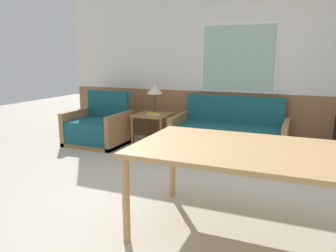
{
  "coord_description": "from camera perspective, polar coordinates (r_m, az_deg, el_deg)",
  "views": [
    {
      "loc": [
        0.63,
        -2.81,
        1.46
      ],
      "look_at": [
        -1.07,
        1.23,
        0.54
      ],
      "focal_mm": 35.0,
      "sensor_mm": 36.0,
      "label": 1
    }
  ],
  "objects": [
    {
      "name": "ground_plane",
      "position": [
        3.23,
        9.45,
        -15.16
      ],
      "size": [
        16.0,
        16.0,
        0.0
      ],
      "primitive_type": "plane",
      "color": "beige"
    },
    {
      "name": "wall_back",
      "position": [
        5.48,
        16.35,
        10.29
      ],
      "size": [
        7.2,
        0.09,
        2.7
      ],
      "color": "#8E603D",
      "rests_on": "ground_plane"
    },
    {
      "name": "couch",
      "position": [
        5.2,
        10.58,
        -1.76
      ],
      "size": [
        1.74,
        0.83,
        0.85
      ],
      "color": "#9E7042",
      "rests_on": "ground_plane"
    },
    {
      "name": "armchair",
      "position": [
        5.72,
        -12.01,
        -0.49
      ],
      "size": [
        0.96,
        0.8,
        0.88
      ],
      "rotation": [
        0.0,
        0.0,
        0.02
      ],
      "color": "#9E7042",
      "rests_on": "ground_plane"
    },
    {
      "name": "side_table",
      "position": [
        5.57,
        -2.65,
        1.34
      ],
      "size": [
        0.59,
        0.59,
        0.52
      ],
      "color": "#9E7042",
      "rests_on": "ground_plane"
    },
    {
      "name": "table_lamp",
      "position": [
        5.6,
        -2.33,
        6.37
      ],
      "size": [
        0.27,
        0.27,
        0.5
      ],
      "color": "#4C3823",
      "rests_on": "side_table"
    },
    {
      "name": "book_stack",
      "position": [
        5.45,
        -2.67,
        2.12
      ],
      "size": [
        0.21,
        0.15,
        0.04
      ],
      "color": "white",
      "rests_on": "side_table"
    },
    {
      "name": "dining_table",
      "position": [
        2.7,
        14.51,
        -5.06
      ],
      "size": [
        1.89,
        1.09,
        0.75
      ],
      "color": "tan",
      "rests_on": "ground_plane"
    }
  ]
}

